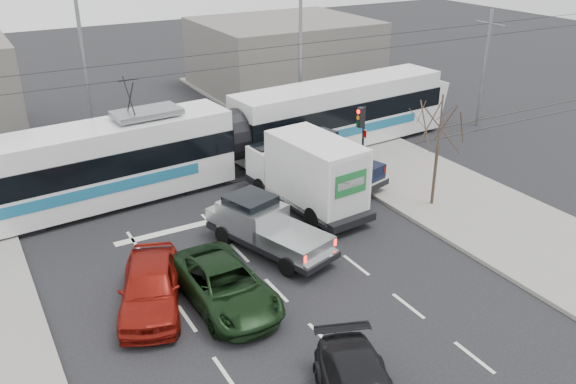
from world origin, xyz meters
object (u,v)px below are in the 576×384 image
street_lamp_far (80,64)px  navy_pickup (325,158)px  street_lamp_near (297,48)px  silver_pickup (264,225)px  tram (229,137)px  red_car (150,286)px  green_car (225,285)px  box_truck (308,173)px  traffic_signal (362,127)px  bare_tree (440,126)px

street_lamp_far → navy_pickup: (9.18, -8.65, -3.95)m
street_lamp_near → silver_pickup: bearing=-125.7°
street_lamp_near → tram: street_lamp_near is taller
street_lamp_near → red_car: (-13.07, -12.82, -4.30)m
navy_pickup → green_car: 11.18m
silver_pickup → box_truck: (3.38, 2.30, 0.66)m
silver_pickup → green_car: 3.97m
box_truck → green_car: 8.08m
street_lamp_near → street_lamp_far: 11.67m
green_car → red_car: 2.43m
green_car → traffic_signal: bearing=31.0°
street_lamp_far → red_car: street_lamp_far is taller
traffic_signal → tram: (-5.11, 3.98, -0.80)m
traffic_signal → tram: tram is taller
navy_pickup → red_car: bearing=-165.3°
silver_pickup → navy_pickup: bearing=20.8°
street_lamp_far → navy_pickup: size_ratio=1.52×
tram → navy_pickup: 4.86m
street_lamp_far → green_car: size_ratio=1.75×
street_lamp_far → bare_tree: bearing=-48.9°
street_lamp_far → tram: size_ratio=0.33×
box_truck → tram: bearing=98.7°
tram → green_car: 11.49m
traffic_signal → street_lamp_near: (0.84, 7.50, 2.37)m
red_car → street_lamp_near: bearing=65.3°
street_lamp_far → silver_pickup: 14.19m
tram → navy_pickup: (3.64, -3.13, -0.78)m
bare_tree → silver_pickup: (-8.28, 0.38, -2.80)m
navy_pickup → green_car: bearing=-155.1°
street_lamp_near → street_lamp_far: size_ratio=1.00×
street_lamp_near → green_car: (-10.87, -13.84, -4.40)m
navy_pickup → traffic_signal: bearing=-45.2°
green_car → street_lamp_near: bearing=50.6°
bare_tree → traffic_signal: bearing=105.8°
traffic_signal → box_truck: traffic_signal is taller
bare_tree → street_lamp_near: (-0.29, 11.50, 1.32)m
street_lamp_near → box_truck: street_lamp_near is taller
tram → green_car: tram is taller
red_car → box_truck: bearing=46.2°
street_lamp_far → silver_pickup: street_lamp_far is taller
navy_pickup → silver_pickup: bearing=-157.0°
bare_tree → silver_pickup: size_ratio=0.86×
tram → red_car: size_ratio=5.62×
tram → navy_pickup: bearing=-45.6°
navy_pickup → street_lamp_near: bearing=55.6°
traffic_signal → box_truck: size_ratio=0.52×
street_lamp_far → red_car: size_ratio=1.88×
silver_pickup → box_truck: box_truck is taller
bare_tree → red_car: size_ratio=1.04×
tram → red_car: tram is taller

